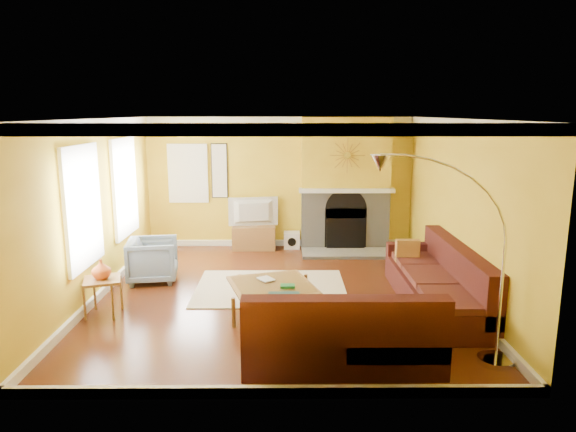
{
  "coord_description": "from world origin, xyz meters",
  "views": [
    {
      "loc": [
        0.11,
        -7.63,
        2.8
      ],
      "look_at": [
        0.16,
        0.4,
        1.17
      ],
      "focal_mm": 32.0,
      "sensor_mm": 36.0,
      "label": 1
    }
  ],
  "objects_px": {
    "arc_lamp": "(445,263)",
    "media_console": "(254,238)",
    "coffee_table": "(272,298)",
    "sectional_sofa": "(364,285)",
    "side_table": "(103,297)",
    "armchair": "(153,260)"
  },
  "relations": [
    {
      "from": "sectional_sofa",
      "to": "armchair",
      "type": "bearing_deg",
      "value": 154.92
    },
    {
      "from": "armchair",
      "to": "arc_lamp",
      "type": "distance_m",
      "value": 4.99
    },
    {
      "from": "media_console",
      "to": "side_table",
      "type": "xyz_separation_m",
      "value": [
        -1.9,
        -3.52,
        0.02
      ]
    },
    {
      "from": "sectional_sofa",
      "to": "arc_lamp",
      "type": "relative_size",
      "value": 1.53
    },
    {
      "from": "coffee_table",
      "to": "arc_lamp",
      "type": "bearing_deg",
      "value": -37.63
    },
    {
      "from": "sectional_sofa",
      "to": "side_table",
      "type": "relative_size",
      "value": 6.83
    },
    {
      "from": "media_console",
      "to": "armchair",
      "type": "distance_m",
      "value": 2.58
    },
    {
      "from": "arc_lamp",
      "to": "media_console",
      "type": "bearing_deg",
      "value": 115.79
    },
    {
      "from": "arc_lamp",
      "to": "sectional_sofa",
      "type": "bearing_deg",
      "value": 115.83
    },
    {
      "from": "armchair",
      "to": "arc_lamp",
      "type": "bearing_deg",
      "value": -134.75
    },
    {
      "from": "sectional_sofa",
      "to": "side_table",
      "type": "bearing_deg",
      "value": 178.94
    },
    {
      "from": "media_console",
      "to": "arc_lamp",
      "type": "xyz_separation_m",
      "value": [
        2.4,
        -4.96,
        0.93
      ]
    },
    {
      "from": "side_table",
      "to": "arc_lamp",
      "type": "relative_size",
      "value": 0.22
    },
    {
      "from": "media_console",
      "to": "arc_lamp",
      "type": "relative_size",
      "value": 0.37
    },
    {
      "from": "coffee_table",
      "to": "armchair",
      "type": "relative_size",
      "value": 1.37
    },
    {
      "from": "coffee_table",
      "to": "side_table",
      "type": "xyz_separation_m",
      "value": [
        -2.36,
        -0.06,
        0.05
      ]
    },
    {
      "from": "armchair",
      "to": "side_table",
      "type": "xyz_separation_m",
      "value": [
        -0.32,
        -1.48,
        -0.1
      ]
    },
    {
      "from": "coffee_table",
      "to": "arc_lamp",
      "type": "xyz_separation_m",
      "value": [
        1.94,
        -1.49,
        0.96
      ]
    },
    {
      "from": "side_table",
      "to": "arc_lamp",
      "type": "bearing_deg",
      "value": -18.49
    },
    {
      "from": "sectional_sofa",
      "to": "armchair",
      "type": "xyz_separation_m",
      "value": [
        -3.31,
        1.55,
        -0.09
      ]
    },
    {
      "from": "sectional_sofa",
      "to": "side_table",
      "type": "height_order",
      "value": "sectional_sofa"
    },
    {
      "from": "media_console",
      "to": "arc_lamp",
      "type": "distance_m",
      "value": 5.58
    }
  ]
}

